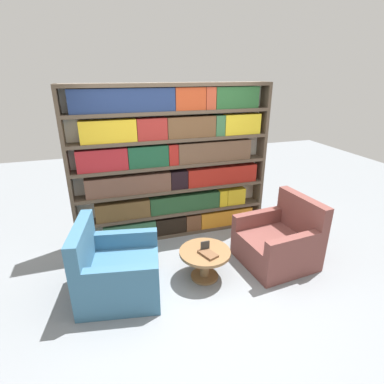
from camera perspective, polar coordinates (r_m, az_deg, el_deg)
ground_plane at (r=4.01m, az=1.99°, el=-17.41°), size 14.00×14.00×0.00m
bookshelf at (r=4.67m, az=-3.58°, el=5.42°), size 3.08×0.30×2.40m
armchair_left at (r=3.84m, az=-14.35°, el=-14.52°), size 1.07×1.05×0.94m
armchair_right at (r=4.46m, az=16.24°, el=-9.16°), size 1.01×0.99×0.94m
coffee_table at (r=3.98m, az=2.46°, el=-12.52°), size 0.66×0.66×0.41m
table_sign at (r=3.88m, az=2.50°, el=-10.40°), size 0.12×0.06×0.14m
stray_book at (r=3.83m, az=3.06°, el=-11.68°), size 0.23×0.29×0.03m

